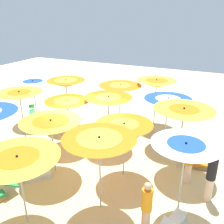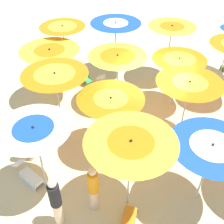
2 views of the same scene
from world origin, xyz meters
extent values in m
cube|color=beige|center=(0.00, 0.00, -0.02)|extent=(38.17, 38.17, 0.04)
cylinder|color=#B2B2B7|center=(3.29, 0.24, 1.15)|extent=(0.05, 0.05, 2.29)
cone|color=yellow|center=(3.29, 0.24, 2.29)|extent=(2.00, 2.00, 0.35)
cone|color=orange|center=(3.29, 0.24, 2.38)|extent=(1.03, 1.03, 0.18)
sphere|color=black|center=(3.29, 0.24, 2.50)|extent=(0.07, 0.07, 0.07)
cylinder|color=#B2B2B7|center=(2.64, 2.51, 1.13)|extent=(0.05, 0.05, 2.27)
cone|color=#1947B2|center=(2.64, 2.51, 2.27)|extent=(2.19, 2.19, 0.39)
cone|color=white|center=(2.64, 2.51, 2.37)|extent=(1.07, 1.07, 0.19)
sphere|color=black|center=(2.64, 2.51, 2.49)|extent=(0.07, 0.07, 0.07)
cylinder|color=#B2B2B7|center=(1.47, 4.43, 1.13)|extent=(0.05, 0.05, 2.26)
cone|color=orange|center=(1.47, 4.43, 2.26)|extent=(1.94, 1.94, 0.30)
cone|color=yellow|center=(1.47, 4.43, 2.32)|extent=(1.20, 1.20, 0.19)
sphere|color=black|center=(1.47, 4.43, 2.44)|extent=(0.07, 0.07, 0.07)
cylinder|color=#B2B2B7|center=(1.37, -0.61, 0.96)|extent=(0.05, 0.05, 1.92)
cone|color=orange|center=(1.37, -0.61, 1.92)|extent=(1.99, 1.99, 0.34)
cone|color=yellow|center=(1.37, -0.61, 2.00)|extent=(1.18, 1.18, 0.20)
sphere|color=black|center=(1.37, -0.61, 2.12)|extent=(0.07, 0.07, 0.07)
cylinder|color=#B2B2B7|center=(0.62, 1.52, 0.97)|extent=(0.05, 0.05, 1.94)
cone|color=yellow|center=(0.62, 1.52, 1.94)|extent=(2.21, 2.21, 0.34)
cone|color=orange|center=(0.62, 1.52, 2.01)|extent=(1.33, 1.33, 0.21)
sphere|color=black|center=(0.62, 1.52, 2.14)|extent=(0.07, 0.07, 0.07)
cylinder|color=#B2B2B7|center=(-0.21, 3.95, 1.01)|extent=(0.05, 0.05, 2.03)
cone|color=yellow|center=(-0.21, 3.95, 2.03)|extent=(2.27, 2.27, 0.36)
cone|color=orange|center=(-0.21, 3.95, 2.12)|extent=(1.17, 1.17, 0.18)
sphere|color=black|center=(-0.21, 3.95, 2.24)|extent=(0.07, 0.07, 0.07)
cylinder|color=#B2B2B7|center=(-0.30, -1.34, 1.05)|extent=(0.05, 0.05, 2.11)
cone|color=orange|center=(-0.30, -1.34, 2.11)|extent=(2.11, 2.11, 0.34)
cone|color=yellow|center=(-0.30, -1.34, 2.20)|extent=(1.10, 1.10, 0.17)
sphere|color=black|center=(-0.30, -1.34, 2.31)|extent=(0.07, 0.07, 0.07)
cylinder|color=#B2B2B7|center=(-1.87, 0.64, 0.96)|extent=(0.05, 0.05, 1.91)
cone|color=orange|center=(-1.87, 0.64, 1.91)|extent=(2.04, 2.04, 0.37)
cone|color=yellow|center=(-1.87, 0.64, 2.01)|extent=(1.03, 1.03, 0.19)
sphere|color=black|center=(-1.87, 0.64, 2.13)|extent=(0.07, 0.07, 0.07)
cylinder|color=#B2B2B7|center=(-1.90, 2.55, 1.13)|extent=(0.05, 0.05, 2.26)
cone|color=orange|center=(-1.90, 2.55, 2.26)|extent=(2.11, 2.11, 0.42)
cone|color=yellow|center=(-1.90, 2.55, 2.35)|extent=(1.28, 1.28, 0.26)
sphere|color=black|center=(-1.90, 2.55, 2.50)|extent=(0.07, 0.07, 0.07)
cylinder|color=#B2B2B7|center=(-2.70, -2.44, 1.02)|extent=(0.05, 0.05, 2.05)
cone|color=#1947B2|center=(-2.70, -2.44, 2.05)|extent=(2.10, 2.10, 0.32)
cone|color=white|center=(-2.70, -2.44, 2.13)|extent=(1.10, 1.10, 0.17)
sphere|color=black|center=(-2.70, -2.44, 2.24)|extent=(0.07, 0.07, 0.07)
cylinder|color=#B2B2B7|center=(-3.66, -0.71, 1.13)|extent=(0.05, 0.05, 2.26)
cone|color=yellow|center=(-3.66, -0.71, 2.26)|extent=(2.21, 2.21, 0.45)
cone|color=orange|center=(-3.66, -0.71, 2.38)|extent=(1.10, 1.10, 0.22)
sphere|color=black|center=(-3.66, -0.71, 2.51)|extent=(0.07, 0.07, 0.07)
cylinder|color=#B2B2B7|center=(-4.13, 1.70, 1.11)|extent=(0.05, 0.05, 2.21)
cone|color=white|center=(-4.13, 1.70, 2.21)|extent=(1.94, 1.94, 0.33)
cone|color=#1947B2|center=(-4.13, 1.70, 2.30)|extent=(1.04, 1.04, 0.18)
sphere|color=black|center=(-4.13, 1.70, 2.41)|extent=(0.07, 0.07, 0.07)
cube|color=silver|center=(-4.00, 2.18, 0.07)|extent=(0.25, 0.78, 0.14)
cube|color=silver|center=(-4.32, 2.27, 0.07)|extent=(0.25, 0.78, 0.14)
cube|color=white|center=(-4.16, 2.23, 0.19)|extent=(0.53, 0.86, 0.10)
cube|color=white|center=(-4.00, 2.79, 0.38)|extent=(0.43, 0.48, 0.32)
cube|color=olive|center=(-4.32, -0.82, 0.07)|extent=(0.92, 0.19, 0.14)
cube|color=orange|center=(-4.29, -0.98, 0.19)|extent=(0.96, 0.47, 0.10)
cube|color=olive|center=(1.21, 3.89, 0.07)|extent=(0.31, 0.76, 0.14)
cube|color=olive|center=(1.51, 3.78, 0.07)|extent=(0.31, 0.76, 0.14)
cube|color=green|center=(1.36, 3.83, 0.19)|extent=(0.57, 0.86, 0.10)
cube|color=green|center=(1.15, 3.25, 0.40)|extent=(0.46, 0.55, 0.36)
cube|color=silver|center=(1.03, 2.05, 0.07)|extent=(0.69, 0.71, 0.14)
cube|color=silver|center=(0.78, 2.29, 0.07)|extent=(0.69, 0.71, 0.14)
cube|color=white|center=(0.90, 2.17, 0.19)|extent=(0.92, 0.93, 0.10)
cube|color=white|center=(1.35, 2.64, 0.44)|extent=(0.51, 0.51, 0.43)
cylinder|color=#D8A87F|center=(-3.44, 2.82, 0.38)|extent=(0.24, 0.24, 0.76)
cylinder|color=orange|center=(-3.44, 2.82, 1.10)|extent=(0.30, 0.30, 0.67)
sphere|color=#D8A87F|center=(-3.44, 2.82, 1.53)|extent=(0.21, 0.21, 0.21)
cylinder|color=beige|center=(-4.14, 0.09, 0.38)|extent=(0.24, 0.24, 0.77)
cylinder|color=orange|center=(-4.14, 0.09, 1.10)|extent=(0.30, 0.30, 0.67)
sphere|color=beige|center=(-4.14, 0.09, 1.54)|extent=(0.21, 0.21, 0.21)
cylinder|color=beige|center=(-4.91, 0.74, 0.41)|extent=(0.24, 0.24, 0.82)
cylinder|color=black|center=(-4.91, 0.74, 1.17)|extent=(0.30, 0.30, 0.71)
sphere|color=beige|center=(-4.91, 0.74, 1.64)|extent=(0.22, 0.22, 0.22)
sphere|color=red|center=(-2.94, 3.35, 0.15)|extent=(0.30, 0.30, 0.30)
camera|label=1|loc=(-4.81, 7.96, 5.71)|focal=39.76mm
camera|label=2|loc=(-7.95, -2.22, 7.07)|focal=45.08mm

